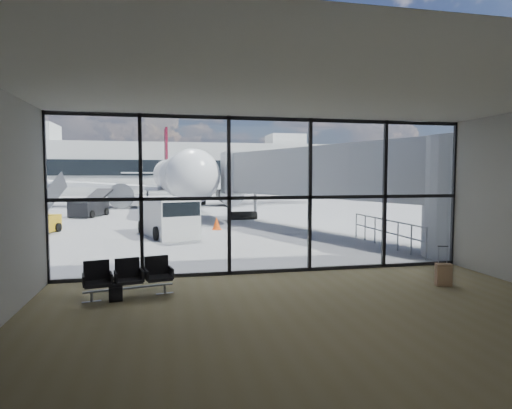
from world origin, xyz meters
name	(u,v)px	position (x,y,z in m)	size (l,w,h in m)	color
ground	(191,199)	(0.00, 40.00, 0.00)	(220.00, 220.00, 0.00)	slate
lounge_shell	(335,186)	(0.00, -4.80, 2.65)	(12.02, 8.01, 4.51)	brown
glass_curtain_wall	(270,196)	(0.00, 0.00, 2.25)	(12.10, 0.12, 4.50)	white
jet_bridge	(335,177)	(4.90, 7.07, 2.76)	(8.00, 16.50, 4.33)	#96999B
apron_railing	(386,229)	(5.60, 3.50, 0.72)	(0.06, 5.46, 1.11)	gray
far_terminal	(180,167)	(-0.59, 61.97, 4.21)	(80.00, 12.20, 11.00)	silver
tree_3	(29,165)	(-27.00, 72.00, 4.63)	(4.95, 4.95, 7.12)	#382619
tree_4	(64,162)	(-21.00, 72.00, 5.25)	(5.61, 5.61, 8.07)	#382619
tree_5	(99,159)	(-15.00, 72.00, 5.88)	(6.27, 6.27, 9.03)	#382619
seating_row	(128,276)	(-3.83, -1.67, 0.49)	(2.01, 0.95, 0.89)	gray
backpack	(116,292)	(-4.08, -2.03, 0.21)	(0.32, 0.30, 0.44)	black
suitcase	(444,275)	(3.98, -2.40, 0.31)	(0.43, 0.36, 1.03)	#977454
airliner	(175,176)	(-2.06, 30.18, 2.72)	(29.97, 34.73, 8.94)	white
service_van	(168,216)	(-2.85, 8.50, 0.91)	(2.90, 4.43, 1.78)	silver
belt_loader	(90,207)	(-8.11, 19.38, 0.63)	(2.58, 4.29, 1.87)	black
mobile_stairs	(31,222)	(-9.37, 10.42, 0.57)	(2.54, 3.71, 2.39)	#B98A15
traffic_cone_a	(217,224)	(-0.36, 10.26, 0.32)	(0.47, 0.47, 0.67)	#FA4E0D
traffic_cone_b	(171,216)	(-2.65, 15.25, 0.32)	(0.47, 0.47, 0.67)	orange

